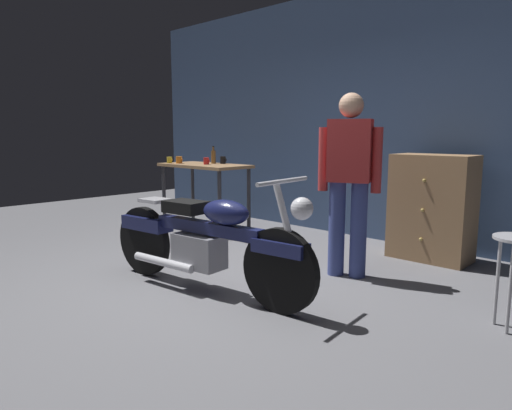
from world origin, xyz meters
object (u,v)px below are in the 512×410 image
at_px(wooden_dresser, 432,208).
at_px(bottle, 213,157).
at_px(mug_black_matte, 223,160).
at_px(motorcycle, 205,239).
at_px(mug_orange_travel, 179,160).
at_px(person_standing, 349,177).
at_px(mug_red_diner, 206,161).
at_px(mug_yellow_tall, 170,160).

bearing_deg(wooden_dresser, bottle, -171.03).
xyz_separation_m(wooden_dresser, mug_black_matte, (-2.78, -0.40, 0.40)).
distance_m(motorcycle, bottle, 2.75).
distance_m(mug_black_matte, bottle, 0.15).
height_order(wooden_dresser, bottle, bottle).
relative_size(motorcycle, wooden_dresser, 1.99).
xyz_separation_m(mug_orange_travel, bottle, (0.38, 0.30, 0.05)).
relative_size(motorcycle, bottle, 9.07).
xyz_separation_m(person_standing, mug_black_matte, (-2.46, 0.70, 0.03)).
height_order(person_standing, mug_red_diner, person_standing).
bearing_deg(motorcycle, person_standing, 57.15).
distance_m(mug_red_diner, bottle, 0.21).
bearing_deg(bottle, person_standing, -13.90).
bearing_deg(mug_red_diner, mug_black_matte, 77.22).
relative_size(person_standing, mug_yellow_tall, 16.14).
distance_m(mug_orange_travel, mug_black_matte, 0.62).
relative_size(mug_orange_travel, bottle, 0.50).
relative_size(wooden_dresser, mug_black_matte, 9.97).
xyz_separation_m(wooden_dresser, mug_red_diner, (-2.84, -0.65, 0.40)).
height_order(motorcycle, wooden_dresser, wooden_dresser).
distance_m(wooden_dresser, mug_black_matte, 2.84).
bearing_deg(mug_black_matte, bottle, -153.44).
height_order(wooden_dresser, mug_yellow_tall, wooden_dresser).
relative_size(motorcycle, mug_black_matte, 19.81).
relative_size(mug_red_diner, bottle, 0.44).
distance_m(wooden_dresser, mug_yellow_tall, 3.56).
xyz_separation_m(motorcycle, mug_black_matte, (-1.84, 1.90, 0.50)).
relative_size(motorcycle, mug_orange_travel, 18.17).
bearing_deg(mug_black_matte, person_standing, -15.96).
distance_m(person_standing, mug_black_matte, 2.56).
xyz_separation_m(person_standing, mug_red_diner, (-2.52, 0.45, 0.02)).
xyz_separation_m(person_standing, mug_orange_travel, (-2.97, 0.34, 0.02)).
bearing_deg(mug_yellow_tall, motorcycle, -30.64).
distance_m(motorcycle, mug_black_matte, 2.69).
distance_m(wooden_dresser, bottle, 2.98).
relative_size(motorcycle, mug_yellow_tall, 21.13).
relative_size(motorcycle, person_standing, 1.31).
distance_m(wooden_dresser, mug_red_diner, 2.94).
height_order(motorcycle, mug_yellow_tall, motorcycle).
height_order(mug_yellow_tall, mug_black_matte, mug_black_matte).
height_order(person_standing, mug_yellow_tall, person_standing).
distance_m(mug_yellow_tall, mug_black_matte, 0.78).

